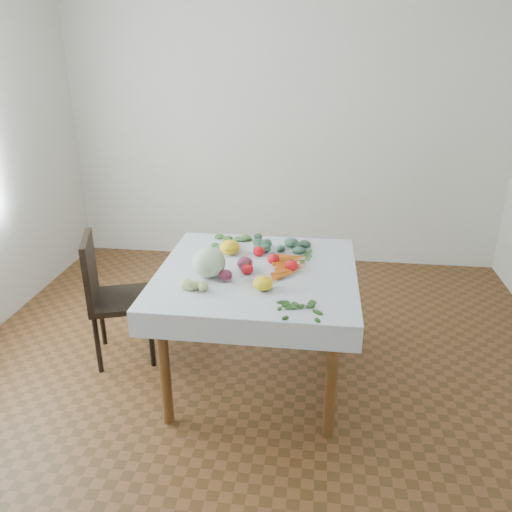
% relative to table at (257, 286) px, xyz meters
% --- Properties ---
extents(ground, '(4.00, 4.00, 0.00)m').
position_rel_table_xyz_m(ground, '(0.00, 0.00, -0.65)').
color(ground, brown).
extents(back_wall, '(4.00, 0.04, 2.70)m').
position_rel_table_xyz_m(back_wall, '(0.00, 2.00, 0.70)').
color(back_wall, silver).
rests_on(back_wall, ground).
extents(table, '(1.00, 1.00, 0.75)m').
position_rel_table_xyz_m(table, '(0.00, 0.00, 0.00)').
color(table, brown).
rests_on(table, ground).
extents(tablecloth, '(1.12, 1.12, 0.01)m').
position_rel_table_xyz_m(tablecloth, '(0.00, 0.00, 0.10)').
color(tablecloth, white).
rests_on(tablecloth, table).
extents(chair, '(0.49, 0.49, 0.86)m').
position_rel_table_xyz_m(chair, '(-0.98, 0.14, -0.16)').
color(chair, black).
rests_on(chair, ground).
extents(cabbage, '(0.23, 0.23, 0.17)m').
position_rel_table_xyz_m(cabbage, '(-0.25, -0.11, 0.19)').
color(cabbage, beige).
rests_on(cabbage, tablecloth).
extents(tomato_a, '(0.09, 0.09, 0.06)m').
position_rel_table_xyz_m(tomato_a, '(-0.05, -0.06, 0.13)').
color(tomato_a, red).
rests_on(tomato_a, tablecloth).
extents(tomato_b, '(0.08, 0.08, 0.06)m').
position_rel_table_xyz_m(tomato_b, '(-0.02, 0.21, 0.13)').
color(tomato_b, red).
rests_on(tomato_b, tablecloth).
extents(tomato_c, '(0.08, 0.08, 0.07)m').
position_rel_table_xyz_m(tomato_c, '(0.20, 0.02, 0.14)').
color(tomato_c, red).
rests_on(tomato_c, tablecloth).
extents(tomato_d, '(0.08, 0.08, 0.06)m').
position_rel_table_xyz_m(tomato_d, '(0.08, 0.10, 0.13)').
color(tomato_d, red).
rests_on(tomato_d, tablecloth).
extents(heirloom_back, '(0.13, 0.13, 0.09)m').
position_rel_table_xyz_m(heirloom_back, '(-0.20, 0.22, 0.15)').
color(heirloom_back, yellow).
rests_on(heirloom_back, tablecloth).
extents(heirloom_front, '(0.13, 0.13, 0.08)m').
position_rel_table_xyz_m(heirloom_front, '(0.06, -0.24, 0.14)').
color(heirloom_front, yellow).
rests_on(heirloom_front, tablecloth).
extents(onion_a, '(0.10, 0.10, 0.06)m').
position_rel_table_xyz_m(onion_a, '(-0.15, -0.15, 0.13)').
color(onion_a, '#561831').
rests_on(onion_a, tablecloth).
extents(onion_b, '(0.10, 0.10, 0.08)m').
position_rel_table_xyz_m(onion_b, '(-0.07, 0.00, 0.14)').
color(onion_b, '#561831').
rests_on(onion_b, tablecloth).
extents(tomatillo_cluster, '(0.13, 0.13, 0.05)m').
position_rel_table_xyz_m(tomatillo_cluster, '(-0.30, -0.30, 0.13)').
color(tomatillo_cluster, '#A8C06E').
rests_on(tomatillo_cluster, tablecloth).
extents(carrot_bunch, '(0.20, 0.36, 0.03)m').
position_rel_table_xyz_m(carrot_bunch, '(0.19, 0.07, 0.12)').
color(carrot_bunch, orange).
rests_on(carrot_bunch, tablecloth).
extents(kale_bunch, '(0.31, 0.30, 0.04)m').
position_rel_table_xyz_m(kale_bunch, '(0.11, 0.38, 0.12)').
color(kale_bunch, '#3C6348').
rests_on(kale_bunch, tablecloth).
extents(basil_bunch, '(0.21, 0.19, 0.01)m').
position_rel_table_xyz_m(basil_bunch, '(0.26, -0.44, 0.11)').
color(basil_bunch, '#244D18').
rests_on(basil_bunch, tablecloth).
extents(dill_bunch, '(0.25, 0.21, 0.03)m').
position_rel_table_xyz_m(dill_bunch, '(-0.23, 0.38, 0.12)').
color(dill_bunch, '#477937').
rests_on(dill_bunch, tablecloth).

